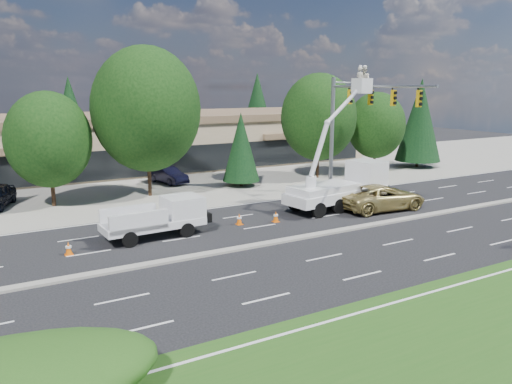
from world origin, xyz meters
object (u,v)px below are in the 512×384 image
utility_pickup (161,221)px  minivan (382,197)px  bucket_truck (345,178)px  signal_mast (351,117)px

utility_pickup → minivan: (15.27, -1.42, -0.02)m
bucket_truck → minivan: bearing=-56.4°
signal_mast → minivan: size_ratio=1.63×
signal_mast → bucket_truck: (-2.30, -2.32, -4.00)m
bucket_truck → minivan: 2.83m
utility_pickup → bucket_truck: (13.57, 0.50, 1.17)m
bucket_truck → utility_pickup: bearing=174.2°
signal_mast → minivan: signal_mast is taller
utility_pickup → minivan: utility_pickup is taller
signal_mast → utility_pickup: size_ratio=1.78×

